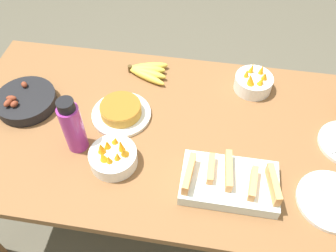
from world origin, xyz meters
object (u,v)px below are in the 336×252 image
(melon_tray, at_px, (229,182))
(fruit_bowl_citrus, at_px, (254,82))
(empty_plate_far_left, at_px, (331,201))
(banana_bunch, at_px, (147,71))
(water_bottle, at_px, (73,126))
(skillet, at_px, (25,101))
(frittata_plate_center, at_px, (121,111))
(fruit_bowl_mango, at_px, (113,157))

(melon_tray, relative_size, fruit_bowl_citrus, 2.07)
(empty_plate_far_left, distance_m, fruit_bowl_citrus, 0.59)
(banana_bunch, relative_size, melon_tray, 0.58)
(water_bottle, bearing_deg, skillet, 150.01)
(melon_tray, height_order, frittata_plate_center, melon_tray)
(empty_plate_far_left, bearing_deg, skillet, 168.08)
(empty_plate_far_left, xyz_separation_m, fruit_bowl_citrus, (-0.28, 0.52, 0.03))
(melon_tray, relative_size, skillet, 0.84)
(empty_plate_far_left, distance_m, fruit_bowl_mango, 0.78)
(banana_bunch, xyz_separation_m, empty_plate_far_left, (0.76, -0.53, -0.01))
(melon_tray, height_order, fruit_bowl_citrus, fruit_bowl_citrus)
(melon_tray, distance_m, fruit_bowl_citrus, 0.52)
(empty_plate_far_left, bearing_deg, water_bottle, 174.32)
(melon_tray, xyz_separation_m, skillet, (-0.87, 0.26, -0.01))
(water_bottle, bearing_deg, fruit_bowl_mango, -19.27)
(frittata_plate_center, xyz_separation_m, water_bottle, (-0.13, -0.17, 0.09))
(frittata_plate_center, bearing_deg, empty_plate_far_left, -18.30)
(skillet, bearing_deg, banana_bunch, -160.57)
(skillet, height_order, empty_plate_far_left, skillet)
(skillet, xyz_separation_m, empty_plate_far_left, (1.23, -0.26, -0.02))
(frittata_plate_center, relative_size, empty_plate_far_left, 1.02)
(skillet, distance_m, fruit_bowl_citrus, 0.98)
(frittata_plate_center, xyz_separation_m, empty_plate_far_left, (0.81, -0.27, -0.02))
(banana_bunch, relative_size, fruit_bowl_mango, 1.11)
(skillet, xyz_separation_m, fruit_bowl_citrus, (0.95, 0.26, 0.01))
(melon_tray, distance_m, fruit_bowl_mango, 0.43)
(empty_plate_far_left, bearing_deg, melon_tray, 179.38)
(empty_plate_far_left, height_order, fruit_bowl_mango, fruit_bowl_mango)
(banana_bunch, bearing_deg, melon_tray, -52.71)
(skillet, xyz_separation_m, frittata_plate_center, (0.41, 0.01, -0.00))
(melon_tray, xyz_separation_m, fruit_bowl_mango, (-0.43, 0.03, 0.00))
(melon_tray, xyz_separation_m, frittata_plate_center, (-0.46, 0.26, -0.01))
(melon_tray, distance_m, empty_plate_far_left, 0.36)
(fruit_bowl_mango, relative_size, water_bottle, 0.71)
(skillet, bearing_deg, fruit_bowl_mango, 142.79)
(fruit_bowl_citrus, bearing_deg, melon_tray, -98.52)
(banana_bunch, distance_m, skillet, 0.54)
(fruit_bowl_mango, bearing_deg, water_bottle, 160.73)
(melon_tray, relative_size, frittata_plate_center, 1.39)
(fruit_bowl_mango, bearing_deg, fruit_bowl_citrus, 43.44)
(banana_bunch, xyz_separation_m, fruit_bowl_citrus, (0.48, -0.02, 0.02))
(melon_tray, distance_m, skillet, 0.91)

